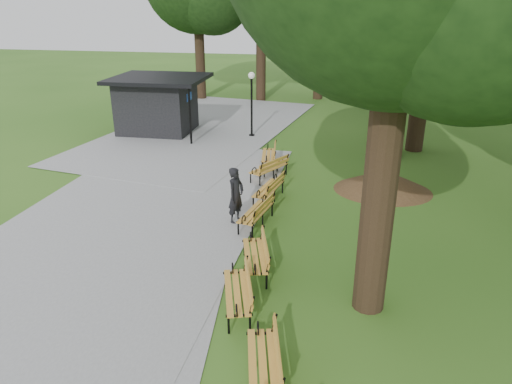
% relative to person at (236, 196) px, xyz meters
% --- Properties ---
extents(ground, '(100.00, 100.00, 0.00)m').
position_rel_person_xyz_m(ground, '(0.64, -3.40, -0.88)').
color(ground, '#32621C').
rests_on(ground, ground).
extents(path, '(12.00, 38.00, 0.06)m').
position_rel_person_xyz_m(path, '(-3.36, -0.40, -0.85)').
color(path, gray).
rests_on(path, ground).
extents(person, '(0.63, 0.75, 1.77)m').
position_rel_person_xyz_m(person, '(0.00, 0.00, 0.00)').
color(person, black).
rests_on(person, ground).
extents(kiosk, '(4.56, 3.98, 2.83)m').
position_rel_person_xyz_m(kiosk, '(-6.30, 9.75, 0.53)').
color(kiosk, black).
rests_on(kiosk, ground).
extents(lamp_post, '(0.32, 0.32, 3.16)m').
position_rel_person_xyz_m(lamp_post, '(-1.40, 9.73, 1.39)').
color(lamp_post, black).
rests_on(lamp_post, ground).
extents(dirt_mound, '(2.90, 2.90, 0.79)m').
position_rel_person_xyz_m(dirt_mound, '(4.59, 3.48, -0.49)').
color(dirt_mound, '#47301C').
rests_on(dirt_mound, ground).
extents(bench_1, '(1.03, 1.99, 0.88)m').
position_rel_person_xyz_m(bench_1, '(1.92, -6.39, -0.44)').
color(bench_1, gold).
rests_on(bench_1, ground).
extents(bench_2, '(1.14, 2.00, 0.88)m').
position_rel_person_xyz_m(bench_2, '(0.99, -4.33, -0.44)').
color(bench_2, gold).
rests_on(bench_2, ground).
extents(bench_3, '(1.10, 2.00, 0.88)m').
position_rel_person_xyz_m(bench_3, '(1.08, -2.70, -0.44)').
color(bench_3, gold).
rests_on(bench_3, ground).
extents(bench_4, '(1.00, 1.99, 0.88)m').
position_rel_person_xyz_m(bench_4, '(0.64, -0.13, -0.44)').
color(bench_4, gold).
rests_on(bench_4, ground).
extents(bench_5, '(1.01, 1.99, 0.88)m').
position_rel_person_xyz_m(bench_5, '(0.71, 1.83, -0.44)').
color(bench_5, gold).
rests_on(bench_5, ground).
extents(bench_6, '(1.48, 1.97, 0.88)m').
position_rel_person_xyz_m(bench_6, '(0.39, 3.89, -0.44)').
color(bench_6, gold).
rests_on(bench_6, ground).
extents(bench_7, '(0.87, 1.97, 0.88)m').
position_rel_person_xyz_m(bench_7, '(0.12, 5.49, -0.44)').
color(bench_7, gold).
rests_on(bench_7, ground).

